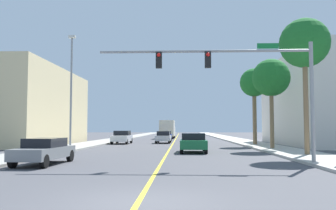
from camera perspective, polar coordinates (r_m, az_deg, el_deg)
ground at (r=50.91m, az=1.05°, el=-5.79°), size 192.00×192.00×0.00m
sidewalk_left at (r=51.91m, az=-9.10°, el=-5.62°), size 3.57×168.00×0.15m
sidewalk_right at (r=51.52m, az=11.28°, el=-5.61°), size 3.57×168.00×0.15m
lane_marking_center at (r=50.91m, az=1.05°, el=-5.79°), size 0.16×144.00×0.01m
traffic_signal_mast at (r=18.68m, az=11.97°, el=5.11°), size 11.01×0.36×6.12m
street_lamp at (r=29.54m, az=-15.33°, el=2.90°), size 0.56×0.28×9.20m
palm_near at (r=25.20m, az=21.11°, el=9.11°), size 3.24×3.24×8.89m
palm_mid at (r=31.44m, az=16.26°, el=4.14°), size 3.18×3.18×7.57m
palm_far at (r=38.24m, az=13.70°, el=3.35°), size 2.97×2.97×7.95m
car_blue at (r=53.07m, az=-0.41°, el=-4.92°), size 2.01×4.36×1.37m
car_silver at (r=43.39m, az=-0.73°, el=-5.18°), size 1.81×4.41×1.45m
car_white at (r=41.97m, az=-7.42°, el=-5.13°), size 1.98×4.31×1.52m
car_gray at (r=19.21m, az=-19.28°, el=-6.92°), size 1.89×4.50×1.33m
car_green at (r=26.99m, az=4.09°, el=-6.06°), size 2.02×4.24×1.45m
delivery_truck at (r=61.50m, az=-0.07°, el=-3.88°), size 2.56×7.34×3.14m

